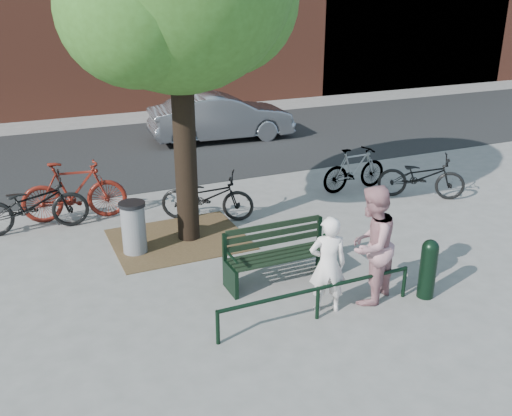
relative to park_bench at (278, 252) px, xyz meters
name	(u,v)px	position (x,y,z in m)	size (l,w,h in m)	color
ground	(279,281)	(0.00, -0.08, -0.48)	(90.00, 90.00, 0.00)	gray
dirt_pit	(179,239)	(-1.00, 2.12, -0.47)	(2.40, 2.00, 0.02)	brown
road	(148,151)	(0.00, 8.42, -0.47)	(40.00, 7.00, 0.01)	black
park_bench	(278,252)	(0.00, 0.00, 0.00)	(1.74, 0.54, 0.97)	black
guard_railing	(318,293)	(0.00, -1.28, -0.08)	(3.06, 0.06, 0.51)	black
person_left	(328,265)	(0.23, -1.13, 0.26)	(0.54, 0.35, 1.47)	white
person_right	(371,245)	(0.95, -1.13, 0.42)	(0.88, 0.68, 1.80)	#B57D83
bollard	(428,267)	(1.81, -1.41, 0.03)	(0.25, 0.25, 0.94)	black
litter_bin	(134,228)	(-1.86, 1.92, 0.00)	(0.46, 0.46, 0.94)	gray
bicycle_a	(32,205)	(-3.40, 3.66, 0.06)	(0.72, 2.07, 1.09)	black
bicycle_b	(74,191)	(-2.58, 3.91, 0.13)	(0.57, 2.04, 1.22)	#59140C
bicycle_c	(207,197)	(-0.17, 2.85, 0.01)	(0.65, 1.86, 0.98)	black
bicycle_d	(354,169)	(3.51, 3.15, 0.02)	(0.47, 1.68, 1.01)	gray
bicycle_e	(421,176)	(4.58, 2.12, 0.01)	(0.65, 1.88, 0.99)	black
parked_car	(221,117)	(2.39, 8.73, 0.23)	(1.50, 4.31, 1.42)	slate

